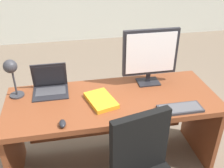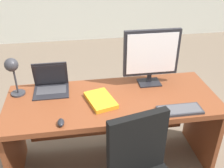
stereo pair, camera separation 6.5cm
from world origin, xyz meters
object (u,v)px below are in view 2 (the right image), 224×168
monitor (151,55)px  book (101,100)px  desk (112,114)px  desk_lamp (12,69)px  laptop (51,82)px  mouse (61,122)px  keyboard (180,110)px

monitor → book: size_ratio=1.50×
desk → book: 0.25m
desk_lamp → laptop: bearing=14.0°
desk_lamp → book: size_ratio=1.02×
monitor → desk_lamp: bearing=-178.4°
laptop → mouse: size_ratio=3.44×
monitor → book: 0.60m
keyboard → book: (-0.60, 0.22, 0.01)m
laptop → book: bearing=-34.2°
desk → monitor: (0.38, 0.16, 0.48)m
laptop → book: (0.41, -0.28, -0.06)m
laptop → mouse: (0.09, -0.53, -0.05)m
keyboard → desk: bearing=148.2°
laptop → keyboard: (1.00, -0.50, -0.06)m
desk → keyboard: (0.49, -0.30, 0.21)m
mouse → book: bearing=38.1°
mouse → desk: bearing=37.7°
laptop → mouse: laptop is taller
keyboard → desk_lamp: (-1.28, 0.43, 0.24)m
desk → book: book is taller
laptop → desk: bearing=-21.1°
desk → mouse: bearing=-142.3°
desk → keyboard: bearing=-31.8°
book → desk_lamp: bearing=163.3°
monitor → laptop: size_ratio=1.70×
mouse → monitor: bearing=31.4°
monitor → book: monitor is taller
laptop → keyboard: laptop is taller
desk → keyboard: 0.61m
laptop → book: 0.50m
desk → laptop: 0.61m
keyboard → mouse: bearing=-178.4°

